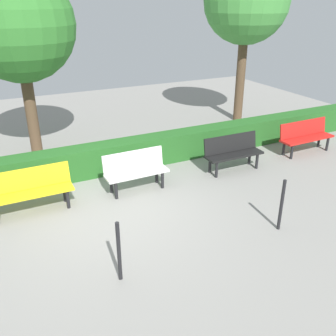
{
  "coord_description": "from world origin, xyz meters",
  "views": [
    {
      "loc": [
        1.65,
        6.19,
        3.86
      ],
      "look_at": [
        -1.54,
        -0.33,
        0.55
      ],
      "focal_mm": 39.81,
      "sensor_mm": 36.0,
      "label": 1
    }
  ],
  "objects_px": {
    "bench_yellow": "(29,189)",
    "tree_mid": "(18,26)",
    "bench_white": "(135,169)",
    "tree_near": "(247,1)",
    "bench_black": "(233,151)",
    "bench_red": "(305,135)"
  },
  "relations": [
    {
      "from": "tree_near",
      "to": "bench_black",
      "type": "bearing_deg",
      "value": 52.43
    },
    {
      "from": "bench_black",
      "to": "tree_near",
      "type": "height_order",
      "value": "tree_near"
    },
    {
      "from": "bench_red",
      "to": "tree_near",
      "type": "relative_size",
      "value": 0.31
    },
    {
      "from": "tree_near",
      "to": "tree_mid",
      "type": "distance_m",
      "value": 6.76
    },
    {
      "from": "bench_white",
      "to": "tree_near",
      "type": "bearing_deg",
      "value": -148.03
    },
    {
      "from": "bench_yellow",
      "to": "bench_black",
      "type": "bearing_deg",
      "value": 178.24
    },
    {
      "from": "bench_white",
      "to": "bench_yellow",
      "type": "relative_size",
      "value": 0.85
    },
    {
      "from": "bench_red",
      "to": "bench_black",
      "type": "distance_m",
      "value": 2.45
    },
    {
      "from": "bench_black",
      "to": "bench_yellow",
      "type": "distance_m",
      "value": 4.71
    },
    {
      "from": "tree_mid",
      "to": "bench_black",
      "type": "bearing_deg",
      "value": 141.41
    },
    {
      "from": "tree_near",
      "to": "bench_white",
      "type": "bearing_deg",
      "value": 32.89
    },
    {
      "from": "bench_red",
      "to": "tree_near",
      "type": "distance_m",
      "value": 4.65
    },
    {
      "from": "bench_white",
      "to": "tree_mid",
      "type": "height_order",
      "value": "tree_mid"
    },
    {
      "from": "bench_yellow",
      "to": "tree_mid",
      "type": "bearing_deg",
      "value": -100.2
    },
    {
      "from": "bench_black",
      "to": "bench_red",
      "type": "bearing_deg",
      "value": -177.14
    },
    {
      "from": "bench_red",
      "to": "bench_black",
      "type": "xyz_separation_m",
      "value": [
        2.45,
        0.09,
        -0.0
      ]
    },
    {
      "from": "tree_mid",
      "to": "bench_yellow",
      "type": "bearing_deg",
      "value": 80.13
    },
    {
      "from": "tree_near",
      "to": "tree_mid",
      "type": "relative_size",
      "value": 1.1
    },
    {
      "from": "bench_red",
      "to": "tree_near",
      "type": "bearing_deg",
      "value": -93.45
    },
    {
      "from": "tree_near",
      "to": "tree_mid",
      "type": "xyz_separation_m",
      "value": [
        6.74,
        0.05,
        -0.51
      ]
    },
    {
      "from": "bench_white",
      "to": "tree_near",
      "type": "distance_m",
      "value": 6.91
    },
    {
      "from": "tree_mid",
      "to": "tree_near",
      "type": "bearing_deg",
      "value": -179.6
    }
  ]
}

